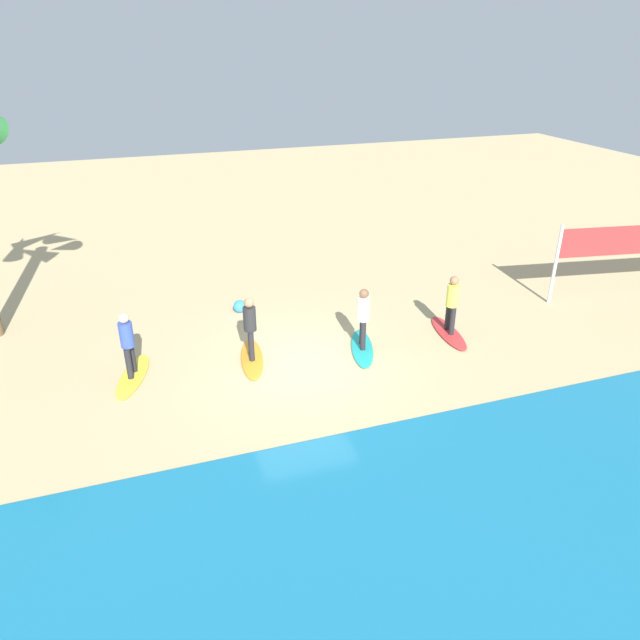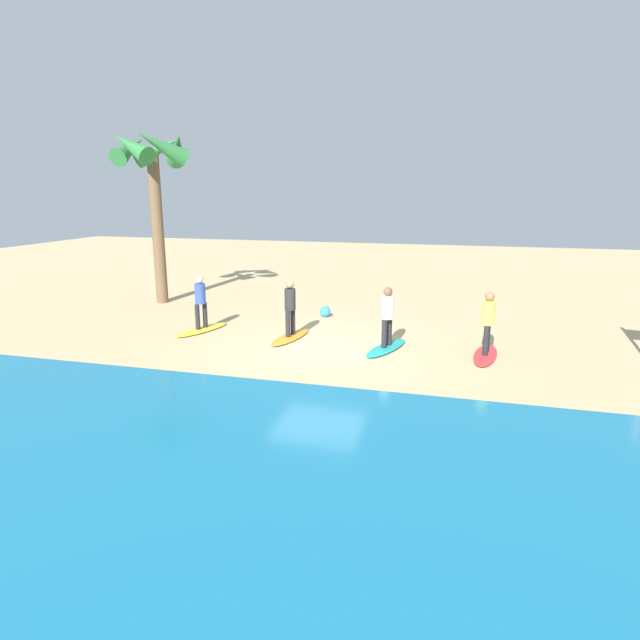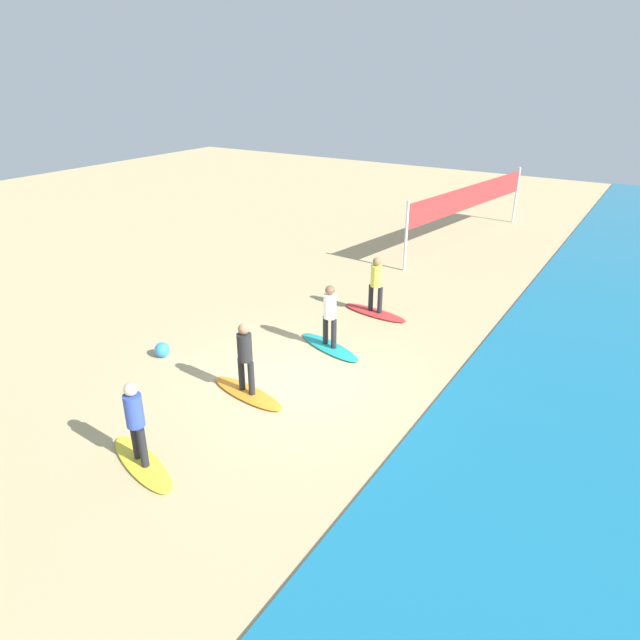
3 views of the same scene
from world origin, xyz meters
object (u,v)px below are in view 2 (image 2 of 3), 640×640
object	(u,v)px
surfboard_orange	(291,337)
surfer_yellow	(200,298)
palm_tree	(153,164)
surfboard_red	(485,355)
surfer_teal	(387,313)
surfer_red	(488,318)
surfer_orange	(290,304)
surfboard_yellow	(202,330)
beach_ball	(325,311)
surfboard_teal	(386,348)

from	to	relation	value
surfboard_orange	surfer_yellow	xyz separation A→B (m)	(2.92, -0.10, 0.99)
surfer_yellow	palm_tree	distance (m)	6.49
surfboard_red	surfer_teal	distance (m)	2.79
surfer_red	surfer_orange	bearing A→B (deg)	-3.61
surfboard_yellow	surfer_orange	bearing A→B (deg)	105.91
surfer_orange	palm_tree	world-z (taller)	palm_tree
surfer_teal	surfboard_yellow	distance (m)	5.91
surfboard_red	surfer_yellow	size ratio (longest dim) A/B	1.28
surfboard_red	surfboard_orange	xyz separation A→B (m)	(5.49, -0.35, 0.00)
palm_tree	surfer_orange	bearing A→B (deg)	150.37
beach_ball	surfboard_teal	bearing A→B (deg)	128.09
surfboard_teal	surfer_teal	xyz separation A→B (m)	(0.00, -0.00, 0.99)
palm_tree	surfer_red	bearing A→B (deg)	161.43
palm_tree	surfboard_teal	bearing A→B (deg)	156.59
surfboard_teal	surfer_red	bearing A→B (deg)	108.67
beach_ball	surfer_yellow	bearing A→B (deg)	41.47
surfboard_yellow	beach_ball	bearing A→B (deg)	149.26
surfer_red	surfer_orange	world-z (taller)	same
surfer_orange	palm_tree	size ratio (longest dim) A/B	0.25
surfboard_red	palm_tree	size ratio (longest dim) A/B	0.33
surfer_yellow	surfboard_teal	bearing A→B (deg)	175.36
surfboard_orange	palm_tree	world-z (taller)	palm_tree
surfer_teal	surfer_yellow	xyz separation A→B (m)	(5.80, -0.47, 0.00)
surfer_yellow	beach_ball	distance (m)	4.37
surfer_orange	surfboard_teal	bearing A→B (deg)	172.58
surfer_orange	surfboard_yellow	size ratio (longest dim) A/B	0.78
beach_ball	surfer_teal	bearing A→B (deg)	128.09
surfer_orange	surfboard_yellow	xyz separation A→B (m)	(2.92, -0.10, -0.99)
surfer_red	surfer_teal	world-z (taller)	same
surfer_yellow	surfboard_yellow	bearing A→B (deg)	-26.57
surfboard_red	surfboard_orange	bearing A→B (deg)	-86.31
surfer_red	surfboard_teal	xyz separation A→B (m)	(2.61, 0.03, -0.99)
surfboard_teal	surfer_yellow	bearing A→B (deg)	-76.61
surfer_red	surfer_yellow	bearing A→B (deg)	-3.01
surfer_yellow	beach_ball	xyz separation A→B (m)	(-3.21, -2.84, -0.85)
surfboard_red	surfer_orange	bearing A→B (deg)	-86.31
surfer_red	surfboard_teal	world-z (taller)	surfer_red
surfer_orange	beach_ball	bearing A→B (deg)	-95.66
surfboard_teal	surfboard_yellow	xyz separation A→B (m)	(5.80, -0.47, 0.00)
surfboard_yellow	beach_ball	size ratio (longest dim) A/B	5.58
surfboard_yellow	surfer_yellow	distance (m)	0.99
surfer_orange	palm_tree	bearing A→B (deg)	-29.63
surfer_red	palm_tree	distance (m)	13.24
surfer_red	surfer_yellow	size ratio (longest dim) A/B	1.00
surfer_red	surfboard_teal	bearing A→B (deg)	0.64
surfboard_yellow	surfer_yellow	bearing A→B (deg)	81.22
surfboard_teal	beach_ball	distance (m)	4.21
surfer_orange	surfboard_red	bearing A→B (deg)	176.39
surfer_teal	surfer_orange	world-z (taller)	same
surfer_teal	beach_ball	distance (m)	4.29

